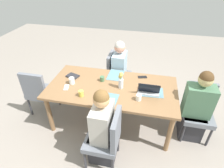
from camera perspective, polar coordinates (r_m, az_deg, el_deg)
The scene contains 21 objects.
ground_plane at distance 3.38m, azimuth 0.00°, elevation -11.11°, with size 10.00×10.00×0.00m, color gray.
dining_table at distance 2.94m, azimuth 0.00°, elevation -1.97°, with size 2.02×1.02×0.74m.
chair_far_left_near at distance 3.74m, azimuth 1.27°, elevation 3.62°, with size 0.44×0.44×0.90m.
person_far_left_near at distance 3.67m, azimuth 2.24°, elevation 3.39°, with size 0.36×0.40×1.19m.
chair_head_right_left_mid at distance 3.16m, azimuth 25.25°, elevation -6.89°, with size 0.44×0.44×0.90m.
person_head_right_left_mid at distance 3.07m, azimuth 24.50°, elevation -7.30°, with size 0.40×0.36×1.19m.
chair_near_left_far at distance 2.48m, azimuth -1.51°, elevation -16.21°, with size 0.44×0.44×0.90m.
person_near_left_far at distance 2.51m, azimuth -2.90°, elevation -14.48°, with size 0.36×0.40×1.19m.
chair_head_left_right_near at distance 3.47m, azimuth -21.73°, elevation -1.90°, with size 0.44×0.44×0.90m.
flower_vase at distance 2.80m, azimuth 2.80°, elevation 1.22°, with size 0.08×0.08×0.27m.
placemat_far_left_near at distance 3.19m, azimuth 1.15°, elevation 2.80°, with size 0.36×0.26×0.00m, color slate.
placemat_head_right_left_mid at distance 2.85m, azimuth 12.07°, elevation -2.42°, with size 0.36×0.26×0.00m, color slate.
placemat_near_left_far at distance 2.63m, azimuth -1.31°, elevation -5.15°, with size 0.36×0.26×0.00m, color slate.
laptop_head_right_left_mid at distance 2.81m, azimuth 11.32°, elevation -1.91°, with size 0.32×0.22×0.20m.
coffee_mug_near_left at distance 3.02m, azimuth -3.08°, elevation 1.65°, with size 0.08×0.08×0.08m, color #47704C.
coffee_mug_near_right at distance 2.72m, azimuth -9.58°, elevation -2.91°, with size 0.07×0.07×0.09m, color #DBC64C.
coffee_mug_centre_left at distance 2.64m, azimuth 8.29°, elevation -4.16°, with size 0.08×0.08×0.09m, color white.
coffee_mug_centre_right at distance 3.01m, azimuth -12.39°, elevation 1.01°, with size 0.09×0.09×0.11m, color white.
book_red_cover at distance 3.21m, azimuth -12.12°, elevation 2.43°, with size 0.20×0.14×0.03m, color #28282D.
phone_black at distance 3.17m, azimuth 9.44°, elevation 2.15°, with size 0.15×0.07×0.01m, color black.
phone_silver at distance 2.97m, azimuth -14.01°, elevation -1.02°, with size 0.15×0.07×0.01m, color silver.
Camera 1 is at (0.51, -2.31, 2.42)m, focal length 29.41 mm.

